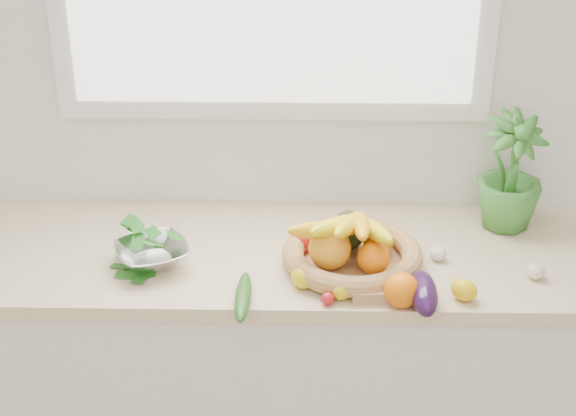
{
  "coord_description": "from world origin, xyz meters",
  "views": [
    {
      "loc": [
        0.09,
        -0.27,
        2.21
      ],
      "look_at": [
        0.05,
        1.93,
        1.05
      ],
      "focal_mm": 55.0,
      "sensor_mm": 36.0,
      "label": 1
    }
  ],
  "objects_px": {
    "eggplant": "(424,293)",
    "potted_herb": "(511,172)",
    "cucumber": "(243,297)",
    "fruit_basket": "(351,248)",
    "colander_with_spinach": "(151,248)",
    "apple": "(300,243)"
  },
  "relations": [
    {
      "from": "fruit_basket",
      "to": "colander_with_spinach",
      "type": "relative_size",
      "value": 1.89
    },
    {
      "from": "potted_herb",
      "to": "fruit_basket",
      "type": "height_order",
      "value": "potted_herb"
    },
    {
      "from": "apple",
      "to": "fruit_basket",
      "type": "distance_m",
      "value": 0.16
    },
    {
      "from": "cucumber",
      "to": "colander_with_spinach",
      "type": "distance_m",
      "value": 0.33
    },
    {
      "from": "apple",
      "to": "cucumber",
      "type": "height_order",
      "value": "apple"
    },
    {
      "from": "apple",
      "to": "potted_herb",
      "type": "bearing_deg",
      "value": 16.09
    },
    {
      "from": "eggplant",
      "to": "colander_with_spinach",
      "type": "xyz_separation_m",
      "value": [
        -0.74,
        0.19,
        0.02
      ]
    },
    {
      "from": "cucumber",
      "to": "fruit_basket",
      "type": "bearing_deg",
      "value": 34.31
    },
    {
      "from": "eggplant",
      "to": "fruit_basket",
      "type": "relative_size",
      "value": 0.38
    },
    {
      "from": "potted_herb",
      "to": "colander_with_spinach",
      "type": "height_order",
      "value": "potted_herb"
    },
    {
      "from": "potted_herb",
      "to": "fruit_basket",
      "type": "distance_m",
      "value": 0.55
    },
    {
      "from": "eggplant",
      "to": "cucumber",
      "type": "bearing_deg",
      "value": 180.0
    },
    {
      "from": "eggplant",
      "to": "potted_herb",
      "type": "height_order",
      "value": "potted_herb"
    },
    {
      "from": "eggplant",
      "to": "cucumber",
      "type": "distance_m",
      "value": 0.47
    },
    {
      "from": "eggplant",
      "to": "fruit_basket",
      "type": "xyz_separation_m",
      "value": [
        -0.18,
        0.2,
        0.02
      ]
    },
    {
      "from": "fruit_basket",
      "to": "apple",
      "type": "bearing_deg",
      "value": 156.9
    },
    {
      "from": "potted_herb",
      "to": "colander_with_spinach",
      "type": "relative_size",
      "value": 1.32
    },
    {
      "from": "eggplant",
      "to": "cucumber",
      "type": "relative_size",
      "value": 0.83
    },
    {
      "from": "apple",
      "to": "colander_with_spinach",
      "type": "height_order",
      "value": "colander_with_spinach"
    },
    {
      "from": "potted_herb",
      "to": "apple",
      "type": "bearing_deg",
      "value": -163.91
    },
    {
      "from": "cucumber",
      "to": "fruit_basket",
      "type": "xyz_separation_m",
      "value": [
        0.29,
        0.2,
        0.03
      ]
    },
    {
      "from": "apple",
      "to": "cucumber",
      "type": "relative_size",
      "value": 0.31
    }
  ]
}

